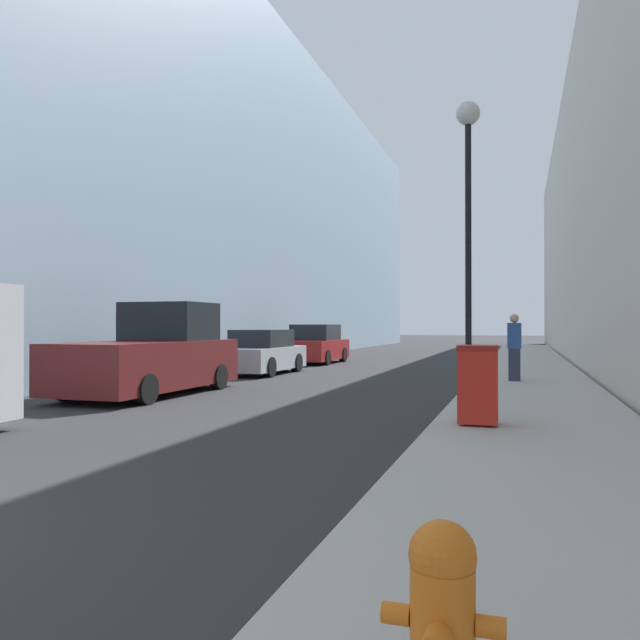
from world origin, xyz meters
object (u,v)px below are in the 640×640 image
pickup_truck (153,356)px  parked_sedan_far (316,345)px  parked_sedan_near (262,353)px  trash_bin (478,384)px  lamppost (468,192)px  fire_hydrant (442,600)px  pedestrian_on_sidewalk (514,347)px

pickup_truck → parked_sedan_far: 12.61m
pickup_truck → parked_sedan_near: (0.04, 6.44, -0.22)m
pickup_truck → trash_bin: bearing=-22.4°
lamppost → parked_sedan_near: size_ratio=1.46×
parked_sedan_far → parked_sedan_near: bearing=-88.7°
trash_bin → parked_sedan_far: parked_sedan_far is taller
parked_sedan_near → lamppost: bearing=-40.9°
pickup_truck → parked_sedan_far: (-0.10, 12.61, -0.15)m
trash_bin → parked_sedan_far: (-7.80, 15.79, 0.01)m
lamppost → trash_bin: bearing=-83.2°
fire_hydrant → pickup_truck: size_ratio=0.13×
parked_sedan_near → pedestrian_on_sidewalk: 8.30m
parked_sedan_near → parked_sedan_far: 6.17m
parked_sedan_near → pedestrian_on_sidewalk: bearing=-11.9°
lamppost → parked_sedan_far: size_ratio=1.45×
parked_sedan_far → pedestrian_on_sidewalk: (8.25, -7.88, 0.28)m
trash_bin → parked_sedan_near: 12.29m
lamppost → pickup_truck: size_ratio=1.17×
trash_bin → pickup_truck: pickup_truck is taller
fire_hydrant → pedestrian_on_sidewalk: (0.14, 14.95, 0.54)m
pickup_truck → pedestrian_on_sidewalk: bearing=30.1°
fire_hydrant → lamppost: 11.10m
pickup_truck → parked_sedan_far: pickup_truck is taller
trash_bin → pedestrian_on_sidewalk: pedestrian_on_sidewalk is taller
parked_sedan_near → trash_bin: bearing=-51.5°
fire_hydrant → lamppost: size_ratio=0.11×
lamppost → parked_sedan_far: bearing=120.7°
pickup_truck → parked_sedan_near: bearing=89.6°
fire_hydrant → lamppost: (-0.70, 10.38, 3.87)m
pickup_truck → parked_sedan_near: 6.44m
lamppost → pickup_truck: bearing=-178.8°
fire_hydrant → parked_sedan_near: (-7.96, 16.67, 0.19)m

